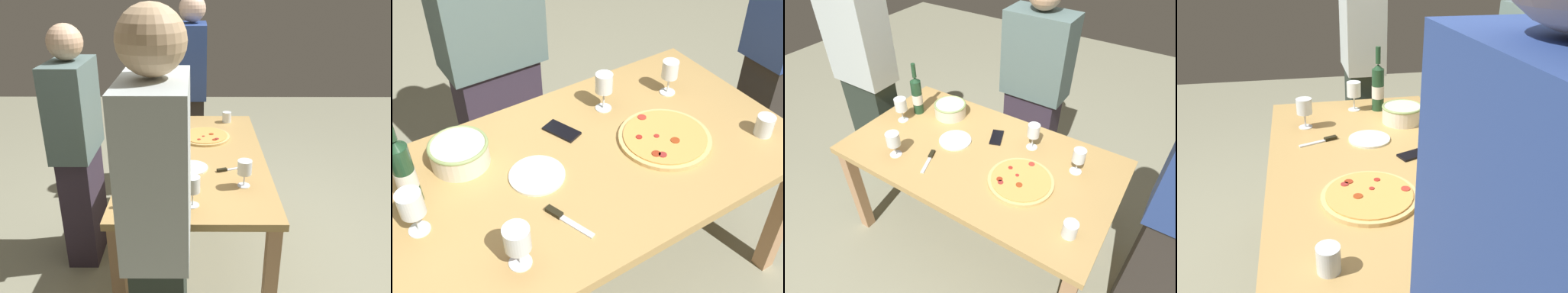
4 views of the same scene
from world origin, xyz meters
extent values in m
plane|color=gray|center=(0.00, 0.00, 0.00)|extent=(8.00, 8.00, 0.00)
cube|color=tan|center=(0.00, 0.00, 0.73)|extent=(1.60, 0.90, 0.04)
cube|color=tan|center=(0.74, -0.40, 0.35)|extent=(0.07, 0.07, 0.71)
cube|color=tan|center=(0.74, 0.40, 0.35)|extent=(0.07, 0.07, 0.71)
cylinder|color=#DDB46E|center=(0.31, -0.07, 0.76)|extent=(0.36, 0.36, 0.02)
cylinder|color=#E5A14E|center=(0.31, -0.07, 0.77)|extent=(0.32, 0.32, 0.01)
cylinder|color=maroon|center=(0.23, -0.15, 0.77)|extent=(0.03, 0.03, 0.00)
cylinder|color=#A23C17|center=(0.32, -0.11, 0.77)|extent=(0.03, 0.03, 0.00)
cylinder|color=#9E3018|center=(0.21, -0.13, 0.77)|extent=(0.03, 0.03, 0.00)
cylinder|color=#A92921|center=(0.28, -0.06, 0.77)|extent=(0.02, 0.02, 0.00)
cylinder|color=#B33327|center=(0.30, 0.07, 0.77)|extent=(0.03, 0.03, 0.00)
cylinder|color=#A6261C|center=(0.22, -0.02, 0.77)|extent=(0.02, 0.02, 0.00)
cylinder|color=silver|center=(-0.40, 0.24, 0.79)|extent=(0.21, 0.21, 0.09)
torus|color=#8FA864|center=(-0.40, 0.24, 0.84)|extent=(0.22, 0.22, 0.01)
cylinder|color=#1E4126|center=(-0.60, 0.15, 0.87)|extent=(0.07, 0.07, 0.24)
cone|color=#1E4126|center=(-0.60, 0.15, 1.00)|extent=(0.07, 0.07, 0.03)
cylinder|color=silver|center=(-0.60, 0.15, 0.86)|extent=(0.07, 0.07, 0.07)
cylinder|color=white|center=(-0.63, 0.01, 0.75)|extent=(0.07, 0.07, 0.00)
cylinder|color=white|center=(-0.63, 0.01, 0.79)|extent=(0.01, 0.01, 0.08)
cylinder|color=white|center=(-0.63, 0.01, 0.87)|extent=(0.08, 0.08, 0.08)
cylinder|color=maroon|center=(-0.63, 0.01, 0.85)|extent=(0.07, 0.07, 0.03)
cylinder|color=white|center=(0.53, 0.17, 0.75)|extent=(0.07, 0.07, 0.00)
cylinder|color=white|center=(0.53, 0.17, 0.79)|extent=(0.01, 0.01, 0.07)
cylinder|color=white|center=(0.53, 0.17, 0.87)|extent=(0.07, 0.07, 0.08)
cylinder|color=maroon|center=(0.53, 0.17, 0.84)|extent=(0.06, 0.06, 0.02)
cylinder|color=white|center=(-0.42, -0.27, 0.75)|extent=(0.07, 0.07, 0.00)
cylinder|color=white|center=(-0.42, -0.27, 0.79)|extent=(0.01, 0.01, 0.07)
cylinder|color=white|center=(-0.42, -0.27, 0.87)|extent=(0.08, 0.08, 0.08)
cylinder|color=maroon|center=(-0.42, -0.27, 0.84)|extent=(0.07, 0.07, 0.03)
cylinder|color=white|center=(0.23, 0.23, 0.75)|extent=(0.07, 0.07, 0.00)
cylinder|color=white|center=(0.23, 0.23, 0.80)|extent=(0.01, 0.01, 0.08)
cylinder|color=white|center=(0.23, 0.23, 0.88)|extent=(0.07, 0.07, 0.08)
cylinder|color=maroon|center=(0.23, 0.23, 0.86)|extent=(0.06, 0.06, 0.04)
cylinder|color=white|center=(0.65, -0.25, 0.79)|extent=(0.07, 0.07, 0.08)
cylinder|color=white|center=(-0.20, 0.02, 0.76)|extent=(0.20, 0.20, 0.01)
cube|color=black|center=(0.00, 0.19, 0.76)|extent=(0.12, 0.16, 0.01)
cube|color=silver|center=(-0.21, -0.25, 0.75)|extent=(0.07, 0.14, 0.01)
cube|color=black|center=(-0.24, -0.16, 0.76)|extent=(0.04, 0.07, 0.02)
cube|color=#332938|center=(-0.03, 0.76, 0.39)|extent=(0.39, 0.20, 0.78)
cube|color=slate|center=(-0.03, 0.76, 1.08)|extent=(0.45, 0.24, 0.59)
cube|color=#302B27|center=(1.12, 0.03, 0.42)|extent=(0.36, 0.20, 0.84)
camera|label=1|loc=(-2.37, -0.01, 1.83)|focal=36.28mm
camera|label=2|loc=(-0.72, -1.10, 1.96)|focal=44.44mm
camera|label=3|loc=(0.82, -1.25, 2.05)|focal=30.83mm
camera|label=4|loc=(1.54, -0.29, 1.56)|focal=37.00mm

